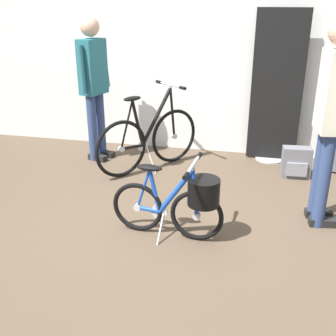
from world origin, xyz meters
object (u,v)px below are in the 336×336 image
display_bike_left (149,139)px  backpack_on_floor (296,163)px  folding_bike_foreground (181,201)px  visitor_browsing (332,111)px  visitor_near_wall (94,81)px  floor_banner_stand (276,96)px

display_bike_left → backpack_on_floor: 1.69m
folding_bike_foreground → visitor_browsing: 1.43m
folding_bike_foreground → visitor_browsing: size_ratio=0.55×
display_bike_left → visitor_browsing: visitor_browsing is taller
folding_bike_foreground → backpack_on_floor: size_ratio=2.78×
display_bike_left → visitor_browsing: size_ratio=0.63×
visitor_near_wall → backpack_on_floor: (2.40, -0.08, -0.80)m
visitor_near_wall → visitor_browsing: size_ratio=0.96×
display_bike_left → visitor_near_wall: visitor_near_wall is taller
floor_banner_stand → visitor_browsing: bearing=-75.2°
folding_bike_foreground → backpack_on_floor: (1.02, 1.54, -0.18)m
backpack_on_floor → visitor_browsing: bearing=-83.0°
visitor_browsing → backpack_on_floor: 1.32m
folding_bike_foreground → display_bike_left: display_bike_left is taller
visitor_near_wall → folding_bike_foreground: bearing=-49.6°
folding_bike_foreground → visitor_browsing: (1.14, 0.54, 0.68)m
folding_bike_foreground → visitor_browsing: bearing=25.2°
folding_bike_foreground → backpack_on_floor: folding_bike_foreground is taller
display_bike_left → backpack_on_floor: size_ratio=3.19×
floor_banner_stand → visitor_near_wall: size_ratio=1.06×
display_bike_left → visitor_near_wall: 0.96m
visitor_near_wall → backpack_on_floor: 2.53m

